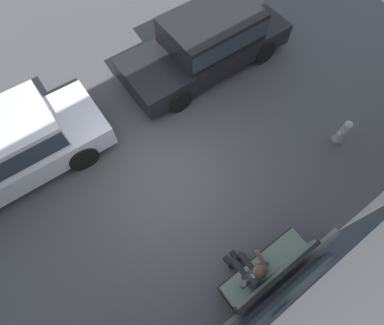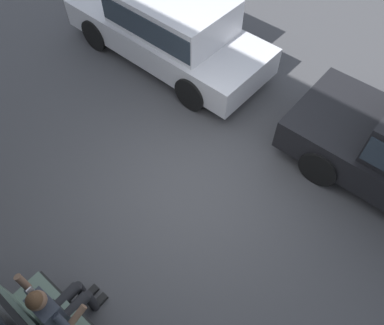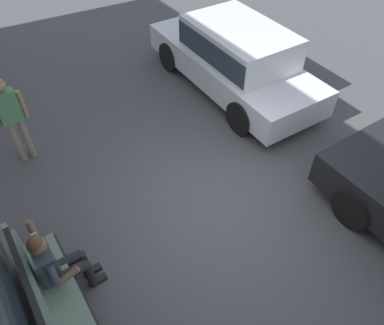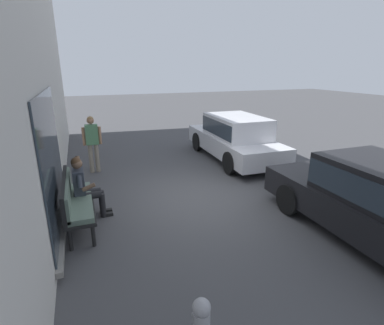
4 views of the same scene
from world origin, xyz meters
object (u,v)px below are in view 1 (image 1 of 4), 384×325
Objects in this scene: person_on_phone at (250,271)px; parked_car_mid at (2,151)px; parked_car_near at (208,41)px; fire_hydrant at (342,132)px; bench at (270,271)px.

parked_car_mid is (2.68, -4.99, 0.11)m from person_on_phone.
parked_car_near reaches higher than fire_hydrant.
parked_car_mid is at bearing -61.72° from person_on_phone.
parked_car_near is (-2.91, -5.01, 0.10)m from person_on_phone.
parked_car_near is 4.11m from fire_hydrant.
parked_car_mid is (5.59, 0.02, 0.01)m from parked_car_near.
parked_car_near is at bearing -116.37° from bench.
bench is 0.42× the size of parked_car_mid.
parked_car_near is at bearing -120.14° from person_on_phone.
person_on_phone reaches higher than bench.
parked_car_mid reaches higher than person_on_phone.
person_on_phone is (0.31, -0.23, 0.12)m from bench.
parked_car_mid reaches higher than fire_hydrant.
bench is 6.02m from parked_car_mid.
bench is at bearing 119.88° from parked_car_mid.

